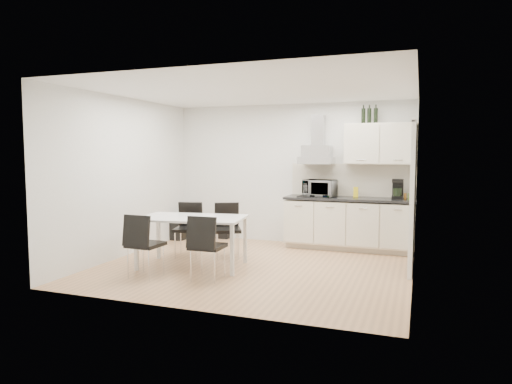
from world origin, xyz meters
TOP-DOWN VIEW (x-y plane):
  - ground at (0.00, 0.00)m, footprint 4.50×4.50m
  - wall_back at (0.00, 2.00)m, footprint 4.50×0.10m
  - wall_front at (0.00, -2.00)m, footprint 4.50×0.10m
  - wall_left at (-2.25, 0.00)m, footprint 0.10×4.00m
  - wall_right at (2.25, 0.00)m, footprint 0.10×4.00m
  - ceiling at (0.00, 0.00)m, footprint 4.50×4.50m
  - doorway at (2.21, 0.55)m, footprint 0.08×1.04m
  - kitchenette at (1.19, 1.73)m, footprint 2.22×0.64m
  - dining_table at (-0.86, -0.30)m, footprint 1.64×1.08m
  - chair_far_left at (-1.24, 0.26)m, footprint 0.55×0.59m
  - chair_far_right at (-0.61, 0.42)m, footprint 0.62×0.64m
  - chair_near_left at (-1.20, -1.03)m, footprint 0.46×0.52m
  - chair_near_right at (-0.34, -0.86)m, footprint 0.45×0.51m
  - guitar_amp at (-2.11, 1.65)m, footprint 0.28×0.60m
  - floor_speaker at (-1.32, 1.90)m, footprint 0.20×0.18m

SIDE VIEW (x-z plane):
  - ground at x=0.00m, z-range 0.00..0.00m
  - floor_speaker at x=-1.32m, z-range 0.00..0.32m
  - guitar_amp at x=-2.11m, z-range 0.00..0.50m
  - chair_far_left at x=-1.24m, z-range 0.00..0.88m
  - chair_far_right at x=-0.61m, z-range 0.00..0.88m
  - chair_near_left at x=-1.20m, z-range 0.00..0.88m
  - chair_near_right at x=-0.34m, z-range 0.00..0.88m
  - dining_table at x=-0.86m, z-range 0.30..1.05m
  - kitchenette at x=1.19m, z-range -0.43..2.09m
  - doorway at x=2.21m, z-range 0.00..2.10m
  - wall_back at x=0.00m, z-range 0.00..2.60m
  - wall_front at x=0.00m, z-range 0.00..2.60m
  - wall_left at x=-2.25m, z-range 0.00..2.60m
  - wall_right at x=2.25m, z-range 0.00..2.60m
  - ceiling at x=0.00m, z-range 2.60..2.60m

